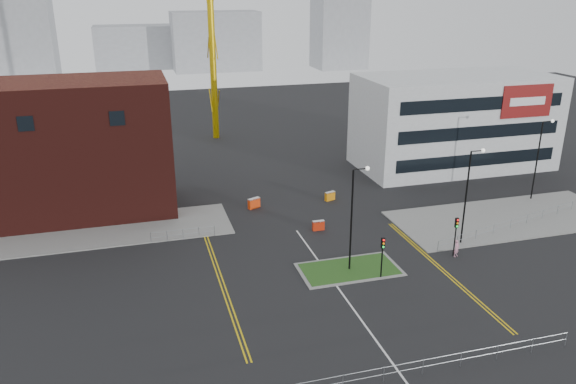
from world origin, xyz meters
The scene contains 28 objects.
ground centered at (0.00, 0.00, 0.00)m, with size 200.00×200.00×0.00m, color black.
pavement_left centered at (-20.00, 22.00, 0.06)m, with size 28.00×8.00×0.12m, color slate.
pavement_right centered at (22.00, 14.00, 0.06)m, with size 24.00×10.00×0.12m, color slate.
island_kerb centered at (2.00, 8.00, 0.04)m, with size 8.60×4.60×0.08m, color slate.
grass_island centered at (2.00, 8.00, 0.06)m, with size 8.00×4.00×0.12m, color #1D4416.
brick_building centered at (-22.97, 28.00, 6.85)m, with size 24.20×10.07×14.24m.
office_block centered at (26.01, 31.97, 6.00)m, with size 25.00×12.20×12.00m.
streetlamp_island centered at (2.22, 8.00, 5.41)m, with size 1.46×0.36×9.18m.
streetlamp_right_near centered at (14.22, 10.00, 5.41)m, with size 1.46×0.36×9.18m.
streetlamp_right_far centered at (28.22, 18.00, 5.41)m, with size 1.46×0.36×9.18m.
traffic_light_island centered at (4.00, 5.98, 2.57)m, with size 0.28×0.33×3.65m.
traffic_light_right centered at (12.00, 7.98, 2.57)m, with size 0.28×0.33×3.65m.
railing_front centered at (0.00, -6.00, 0.78)m, with size 24.05×0.05×1.10m.
railing_left centered at (-11.00, 18.00, 0.74)m, with size 6.05×0.05×1.10m.
railing_right centered at (20.50, 11.50, 0.78)m, with size 19.05×5.05×1.10m.
centre_line centered at (0.00, 2.00, 0.01)m, with size 0.15×30.00×0.01m, color silver.
yellow_left_a centered at (-9.00, 10.00, 0.01)m, with size 0.12×24.00×0.01m, color gold.
yellow_left_b centered at (-8.70, 10.00, 0.01)m, with size 0.12×24.00×0.01m, color gold.
yellow_right_a centered at (9.50, 6.00, 0.01)m, with size 0.12×20.00×0.01m, color gold.
yellow_right_b centered at (9.80, 6.00, 0.01)m, with size 0.12×20.00×0.01m, color gold.
skyline_a centered at (-40.00, 120.00, 11.00)m, with size 18.00×12.00×22.00m, color gray.
skyline_b centered at (10.00, 130.00, 8.00)m, with size 24.00×12.00×16.00m, color gray.
skyline_c centered at (45.00, 125.00, 14.00)m, with size 14.00×12.00×28.00m, color gray.
skyline_d centered at (-8.00, 140.00, 6.00)m, with size 30.00×12.00×12.00m, color gray.
pedestrian centered at (12.14, 7.78, 0.79)m, with size 0.58×0.38×1.58m, color pink.
barrier_left centered at (-2.75, 24.00, 0.62)m, with size 1.43×0.96×1.15m.
barrier_mid centered at (2.11, 16.58, 0.54)m, with size 1.18×0.41×0.99m.
barrier_right centered at (6.00, 24.00, 0.54)m, with size 1.26×0.75×1.00m.
Camera 1 is at (-14.64, -31.54, 22.86)m, focal length 35.00 mm.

